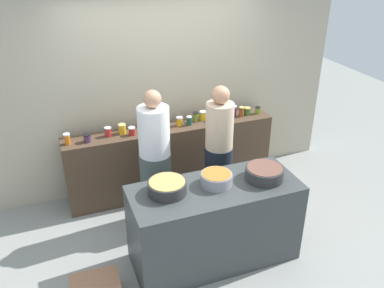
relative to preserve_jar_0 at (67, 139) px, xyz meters
name	(u,v)px	position (x,y,z in m)	size (l,w,h in m)	color
ground	(203,239)	(1.26, -1.08, -0.99)	(12.00, 12.00, 0.00)	gray
storefront_wall	(161,75)	(1.26, 0.37, 0.51)	(4.80, 0.12, 3.00)	#B3A991
display_shelf	(172,159)	(1.26, 0.02, -0.53)	(2.70, 0.36, 0.93)	#493627
prep_table	(214,223)	(1.26, -1.38, -0.55)	(1.70, 0.70, 0.89)	#363B3C
preserve_jar_0	(67,139)	(0.00, 0.00, 0.00)	(0.08, 0.08, 0.13)	#C96618
preserve_jar_1	(87,138)	(0.22, -0.02, -0.02)	(0.09, 0.09, 0.10)	#492B4A
preserve_jar_2	(108,132)	(0.48, 0.04, -0.01)	(0.08, 0.08, 0.11)	#AD2A28
preserve_jar_3	(122,129)	(0.65, 0.06, -0.01)	(0.09, 0.09, 0.12)	gold
preserve_jar_4	(132,131)	(0.75, -0.02, -0.02)	(0.08, 0.08, 0.10)	#A32120
preserve_jar_5	(156,125)	(1.07, 0.04, -0.01)	(0.09, 0.09, 0.11)	#4D1B54
preserve_jar_6	(166,126)	(1.18, -0.01, -0.02)	(0.08, 0.08, 0.10)	#B32A22
preserve_jar_7	(180,121)	(1.38, 0.03, -0.01)	(0.08, 0.08, 0.11)	gold
preserve_jar_8	(189,121)	(1.50, 0.00, -0.01)	(0.07, 0.07, 0.12)	#1E463C
preserve_jar_9	(196,117)	(1.62, 0.08, 0.00)	(0.07, 0.07, 0.12)	olive
preserve_jar_10	(203,115)	(1.72, 0.09, -0.01)	(0.09, 0.09, 0.12)	gold
preserve_jar_11	(213,116)	(1.84, 0.03, -0.02)	(0.09, 0.09, 0.10)	#421E56
preserve_jar_12	(234,111)	(2.15, 0.06, 0.01)	(0.08, 0.08, 0.15)	#581B50
preserve_jar_13	(242,112)	(2.25, 0.02, 0.00)	(0.07, 0.07, 0.13)	brown
preserve_jar_14	(247,111)	(2.34, 0.04, -0.02)	(0.09, 0.09, 0.10)	#395F26
preserve_jar_15	(258,110)	(2.49, 0.03, -0.02)	(0.07, 0.07, 0.10)	olive
cooking_pot_left	(167,187)	(0.79, -1.30, -0.04)	(0.38, 0.38, 0.13)	#2D2D2D
cooking_pot_center	(216,179)	(1.29, -1.33, -0.04)	(0.31, 0.31, 0.13)	gray
cooking_pot_right	(264,173)	(1.78, -1.41, -0.04)	(0.39, 0.39, 0.13)	#2D2D2D
cook_with_tongs	(155,166)	(0.89, -0.55, -0.24)	(0.36, 0.36, 1.66)	#45524E
cook_in_cap	(219,158)	(1.64, -0.62, -0.25)	(0.33, 0.33, 1.63)	black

